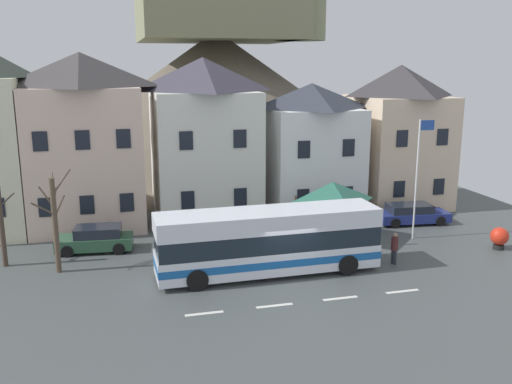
{
  "coord_description": "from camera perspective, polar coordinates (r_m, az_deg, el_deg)",
  "views": [
    {
      "loc": [
        -7.78,
        -23.47,
        10.01
      ],
      "look_at": [
        -0.57,
        4.11,
        3.4
      ],
      "focal_mm": 39.1,
      "sensor_mm": 36.0,
      "label": 1
    }
  ],
  "objects": [
    {
      "name": "townhouse_02",
      "position": [
        36.59,
        -5.32,
        5.43
      ],
      "size": [
        6.48,
        6.72,
        10.38
      ],
      "color": "silver",
      "rests_on": "ground_plane"
    },
    {
      "name": "harbour_buoy",
      "position": [
        33.46,
        23.64,
        -4.25
      ],
      "size": [
        0.98,
        0.98,
        1.23
      ],
      "color": "black",
      "rests_on": "ground_plane"
    },
    {
      "name": "pedestrian_00",
      "position": [
        30.11,
        8.33,
        -4.67
      ],
      "size": [
        0.35,
        0.34,
        1.57
      ],
      "color": "#38332D",
      "rests_on": "ground_plane"
    },
    {
      "name": "transit_bus",
      "position": [
        26.91,
        1.28,
        -5.15
      ],
      "size": [
        10.87,
        2.7,
        3.17
      ],
      "rotation": [
        0.0,
        0.0,
        0.01
      ],
      "color": "white",
      "rests_on": "ground_plane"
    },
    {
      "name": "parked_car_02",
      "position": [
        36.9,
        15.61,
        -2.17
      ],
      "size": [
        4.67,
        2.3,
        1.26
      ],
      "rotation": [
        0.0,
        0.0,
        -0.1
      ],
      "color": "navy",
      "rests_on": "ground_plane"
    },
    {
      "name": "townhouse_03",
      "position": [
        38.1,
        5.6,
        4.46
      ],
      "size": [
        6.0,
        5.81,
        8.71
      ],
      "color": "white",
      "rests_on": "ground_plane"
    },
    {
      "name": "hilltop_castle",
      "position": [
        55.78,
        -3.93,
        10.04
      ],
      "size": [
        38.21,
        38.21,
        19.76
      ],
      "color": "#62584B",
      "rests_on": "ground_plane"
    },
    {
      "name": "bus_shelter",
      "position": [
        31.83,
        7.83,
        0.05
      ],
      "size": [
        3.6,
        3.6,
        3.47
      ],
      "color": "#473D33",
      "rests_on": "ground_plane"
    },
    {
      "name": "bare_tree_00",
      "position": [
        30.49,
        -24.66,
        -2.99
      ],
      "size": [
        1.82,
        0.99,
        4.15
      ],
      "color": "#47382D",
      "rests_on": "ground_plane"
    },
    {
      "name": "public_bench",
      "position": [
        34.87,
        6.79,
        -2.91
      ],
      "size": [
        1.53,
        0.48,
        0.87
      ],
      "color": "#473828",
      "rests_on": "ground_plane"
    },
    {
      "name": "townhouse_04",
      "position": [
        41.16,
        14.29,
        5.59
      ],
      "size": [
        5.94,
        6.59,
        9.9
      ],
      "color": "beige",
      "rests_on": "ground_plane"
    },
    {
      "name": "parked_car_00",
      "position": [
        31.61,
        -16.07,
        -4.65
      ],
      "size": [
        4.17,
        2.18,
        1.38
      ],
      "rotation": [
        0.0,
        0.0,
        3.04
      ],
      "color": "#2D563B",
      "rests_on": "ground_plane"
    },
    {
      "name": "bare_tree_01",
      "position": [
        28.54,
        -19.88,
        -2.85
      ],
      "size": [
        1.88,
        1.62,
        5.1
      ],
      "color": "brown",
      "rests_on": "ground_plane"
    },
    {
      "name": "parked_car_01",
      "position": [
        33.9,
        7.17,
        -3.02
      ],
      "size": [
        3.92,
        2.08,
        1.39
      ],
      "rotation": [
        0.0,
        0.0,
        -0.05
      ],
      "color": "silver",
      "rests_on": "ground_plane"
    },
    {
      "name": "ground_plane",
      "position": [
        26.68,
        3.47,
        -9.07
      ],
      "size": [
        40.0,
        60.0,
        0.07
      ],
      "color": "#484E4E"
    },
    {
      "name": "townhouse_01",
      "position": [
        35.52,
        -17.1,
        4.9
      ],
      "size": [
        6.7,
        5.47,
        10.65
      ],
      "color": "beige",
      "rests_on": "ground_plane"
    },
    {
      "name": "pedestrian_01",
      "position": [
        29.23,
        13.98,
        -5.38
      ],
      "size": [
        0.35,
        0.35,
        1.66
      ],
      "color": "#2D2D38",
      "rests_on": "ground_plane"
    },
    {
      "name": "flagpole",
      "position": [
        33.07,
        16.26,
        2.13
      ],
      "size": [
        0.95,
        0.1,
        6.96
      ],
      "color": "silver",
      "rests_on": "ground_plane"
    }
  ]
}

